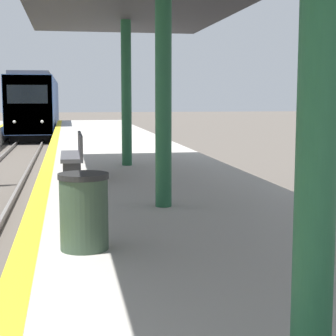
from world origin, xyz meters
TOP-DOWN VIEW (x-y plane):
  - train at (0.00, 42.40)m, footprint 2.76×22.85m
  - trash_bin at (2.31, 4.73)m, footprint 0.56×0.56m
  - bench at (2.29, 10.50)m, footprint 0.44×1.91m

SIDE VIEW (x-z plane):
  - trash_bin at x=2.31m, z-range 1.02..1.88m
  - bench at x=2.29m, z-range 1.06..1.98m
  - train at x=0.00m, z-range 0.04..4.25m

